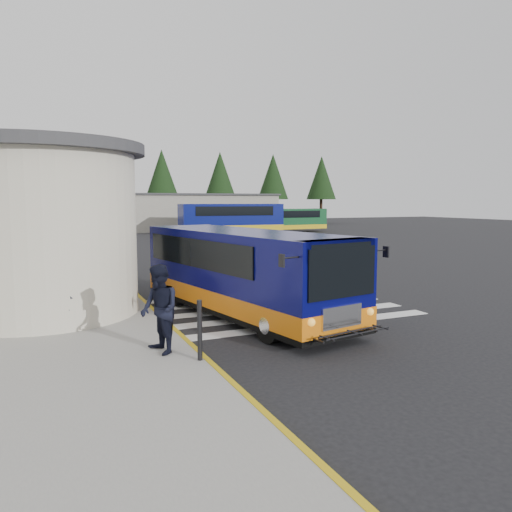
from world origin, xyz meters
name	(u,v)px	position (x,y,z in m)	size (l,w,h in m)	color
ground	(273,302)	(0.00, 0.00, 0.00)	(140.00, 140.00, 0.00)	black
curb_strip	(129,289)	(-4.05, 4.00, 0.08)	(0.12, 34.00, 0.16)	gold
crosswalk	(269,308)	(-0.50, -0.80, 0.01)	(8.00, 5.35, 0.01)	silver
depot_building	(161,212)	(6.00, 42.00, 2.11)	(26.40, 8.40, 4.20)	gray
tree_line	(149,174)	(6.29, 50.00, 6.77)	(58.40, 4.40, 10.00)	black
transit_bus	(243,276)	(-1.69, -1.51, 1.20)	(4.24, 9.12, 2.50)	#06074D
pedestrian_a	(71,296)	(-6.42, -1.75, 1.01)	(0.63, 0.41, 1.71)	black
pedestrian_b	(159,309)	(-4.83, -4.58, 1.10)	(0.92, 0.72, 1.90)	black
bollard	(200,330)	(-4.20, -5.35, 0.77)	(0.10, 0.10, 1.24)	black
far_bus_a	(231,217)	(10.71, 32.00, 1.72)	(10.41, 3.45, 2.65)	#070F5A
far_bus_b	(289,219)	(17.99, 33.41, 1.41)	(8.54, 2.97, 2.16)	#124724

